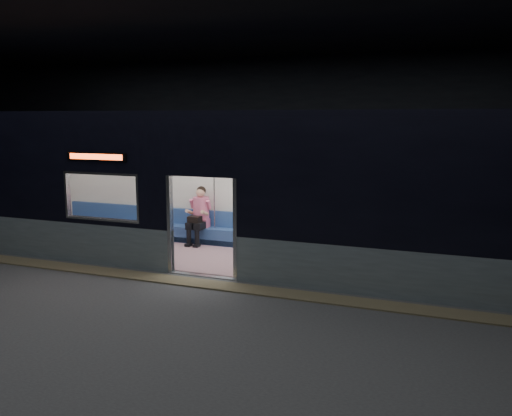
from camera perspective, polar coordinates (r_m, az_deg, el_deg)
The scene contains 7 objects.
station_floor at distance 10.35m, azimuth -8.23°, elevation -8.71°, with size 24.00×14.00×0.01m, color #47494C.
station_envelope at distance 9.84m, azimuth -8.75°, elevation 12.03°, with size 24.00×14.00×5.00m.
tactile_strip at distance 10.80m, azimuth -6.80°, elevation -7.78°, with size 22.80×0.50×0.03m, color #8C7F59.
metro_car at distance 12.19m, azimuth -2.60°, elevation 3.07°, with size 18.00×3.04×3.35m.
passenger at distance 13.79m, azimuth -5.93°, elevation -0.47°, with size 0.45×0.76×1.45m.
handbag at distance 13.61m, azimuth -6.47°, elevation -1.19°, with size 0.30×0.26×0.15m, color black.
transit_map at distance 12.52m, azimuth 21.49°, elevation 0.95°, with size 1.05×0.03×0.68m, color white.
Camera 1 is at (4.86, -8.55, 3.22)m, focal length 38.00 mm.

